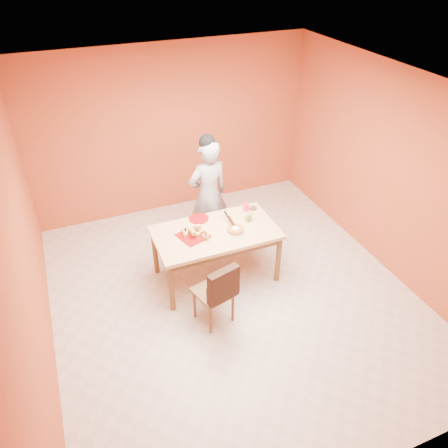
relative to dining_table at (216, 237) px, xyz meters
name	(u,v)px	position (x,y,z in m)	size (l,w,h in m)	color
floor	(233,296)	(0.06, -0.46, -0.67)	(5.00, 5.00, 0.00)	beige
ceiling	(236,92)	(0.06, -0.46, 2.03)	(5.00, 5.00, 0.00)	white
wall_back	(172,131)	(0.06, 2.04, 0.68)	(4.50, 4.50, 0.00)	#C4462D
wall_left	(24,256)	(-2.19, -0.46, 0.68)	(5.00, 5.00, 0.00)	#C4462D
wall_right	(392,174)	(2.31, -0.46, 0.68)	(5.00, 5.00, 0.00)	#C4462D
dining_table	(216,237)	(0.00, 0.00, 0.00)	(1.60, 0.90, 0.76)	tan
dining_chair	(214,291)	(-0.32, -0.75, -0.20)	(0.52, 0.58, 0.90)	brown
pastry_pile	(193,232)	(-0.31, 0.00, 0.16)	(0.31, 0.31, 0.10)	#DAAC5D
person	(208,195)	(0.19, 0.78, 0.17)	(0.61, 0.40, 1.68)	gray
pastry_platter	(193,236)	(-0.31, 0.00, 0.10)	(0.34, 0.34, 0.02)	maroon
red_dinner_plate	(199,219)	(-0.11, 0.35, 0.10)	(0.27, 0.27, 0.02)	maroon
white_cake_plate	(235,232)	(0.23, -0.12, 0.10)	(0.28, 0.28, 0.01)	silver
sponge_cake	(235,230)	(0.23, -0.12, 0.13)	(0.22, 0.22, 0.05)	orange
cake_server	(231,221)	(0.24, 0.06, 0.16)	(0.04, 0.23, 0.01)	silver
egg_ornament	(249,217)	(0.50, 0.06, 0.15)	(0.10, 0.08, 0.12)	olive
magenta_glass	(246,207)	(0.57, 0.31, 0.15)	(0.08, 0.08, 0.11)	#CB1E46
checker_tin	(253,208)	(0.68, 0.30, 0.11)	(0.10, 0.10, 0.03)	#331F0E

